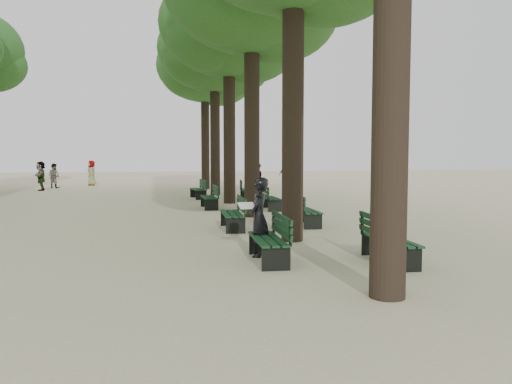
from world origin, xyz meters
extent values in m
plane|color=beige|center=(0.00, 0.00, 0.00)|extent=(120.00, 120.00, 0.00)
cylinder|color=#33261C|center=(1.50, -2.00, 3.75)|extent=(0.52, 0.52, 7.50)
cylinder|color=#33261C|center=(1.50, 3.00, 3.75)|extent=(0.52, 0.52, 7.50)
cylinder|color=#33261C|center=(1.50, 8.00, 3.75)|extent=(0.52, 0.52, 7.50)
cylinder|color=#33261C|center=(1.50, 13.00, 3.75)|extent=(0.52, 0.52, 7.50)
ellipsoid|color=#20541D|center=(1.50, 13.00, 7.70)|extent=(6.00, 6.00, 4.50)
cylinder|color=#33261C|center=(1.50, 18.00, 3.75)|extent=(0.52, 0.52, 7.50)
ellipsoid|color=#20541D|center=(1.50, 18.00, 7.70)|extent=(6.00, 6.00, 4.50)
cylinder|color=#33261C|center=(1.50, 23.00, 3.75)|extent=(0.52, 0.52, 7.50)
ellipsoid|color=#20541D|center=(1.50, 23.00, 7.70)|extent=(6.00, 6.00, 4.50)
cube|color=black|center=(0.35, 0.74, 0.23)|extent=(0.61, 1.82, 0.45)
cube|color=black|center=(0.35, 0.74, 0.45)|extent=(0.63, 1.82, 0.04)
cube|color=black|center=(0.63, 0.73, 0.72)|extent=(0.13, 1.80, 0.40)
cube|color=black|center=(0.35, 5.14, 0.23)|extent=(0.61, 1.82, 0.45)
cube|color=black|center=(0.35, 5.14, 0.45)|extent=(0.63, 1.82, 0.04)
cube|color=black|center=(0.63, 5.12, 0.72)|extent=(0.13, 1.80, 0.40)
cube|color=black|center=(0.35, 10.93, 0.23)|extent=(0.52, 1.80, 0.45)
cube|color=black|center=(0.35, 10.93, 0.45)|extent=(0.54, 1.80, 0.04)
cube|color=black|center=(0.63, 10.93, 0.72)|extent=(0.04, 1.80, 0.40)
cube|color=black|center=(0.35, 15.75, 0.23)|extent=(0.68, 1.84, 0.45)
cube|color=black|center=(0.35, 15.75, 0.45)|extent=(0.70, 1.84, 0.04)
cube|color=black|center=(0.63, 15.78, 0.72)|extent=(0.20, 1.80, 0.40)
cube|color=black|center=(2.65, 0.17, 0.23)|extent=(0.62, 1.83, 0.45)
cube|color=black|center=(2.65, 0.17, 0.45)|extent=(0.64, 1.83, 0.04)
cube|color=black|center=(2.37, 0.19, 0.72)|extent=(0.14, 1.80, 0.40)
cube|color=black|center=(2.65, 5.47, 0.23)|extent=(0.62, 1.83, 0.45)
cube|color=black|center=(2.65, 5.47, 0.45)|extent=(0.64, 1.83, 0.04)
cube|color=black|center=(2.37, 5.49, 0.72)|extent=(0.14, 1.80, 0.40)
cube|color=black|center=(2.65, 10.01, 0.23)|extent=(0.55, 1.81, 0.45)
cube|color=black|center=(2.65, 10.01, 0.45)|extent=(0.57, 1.81, 0.04)
cube|color=black|center=(2.37, 10.01, 0.72)|extent=(0.07, 1.80, 0.40)
cube|color=black|center=(2.65, 15.02, 0.23)|extent=(0.76, 1.85, 0.45)
cube|color=black|center=(2.65, 15.02, 0.45)|extent=(0.78, 1.86, 0.04)
cube|color=black|center=(2.37, 15.06, 0.72)|extent=(0.29, 1.79, 0.40)
imported|color=black|center=(0.30, 1.29, 0.81)|extent=(0.55, 0.72, 1.62)
cube|color=white|center=(0.05, 1.29, 1.05)|extent=(0.37, 0.29, 0.12)
imported|color=#262628|center=(-8.36, 23.34, 0.88)|extent=(0.50, 1.66, 1.76)
imported|color=#262628|center=(5.19, 24.51, 0.80)|extent=(0.92, 0.99, 1.60)
imported|color=#262628|center=(-8.03, 25.56, 0.80)|extent=(0.84, 0.65, 1.60)
imported|color=#262628|center=(7.08, 24.31, 0.78)|extent=(0.94, 0.43, 1.55)
imported|color=#262628|center=(-5.97, 28.12, 0.89)|extent=(0.70, 0.94, 1.78)
camera|label=1|loc=(-1.81, -8.57, 2.04)|focal=35.00mm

